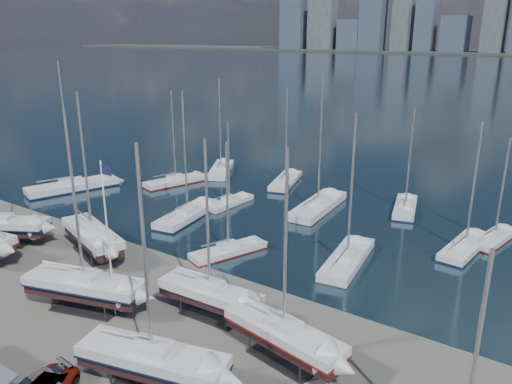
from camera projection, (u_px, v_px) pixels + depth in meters
The scene contains 20 objects.
ground at pixel (119, 310), 40.32m from camera, with size 1400.00×1400.00×0.00m, color #605E59.
sailboat_cradle_0 at pixel (1, 225), 52.45m from camera, with size 9.92×7.14×15.87m.
sailboat_cradle_2 at pixel (92, 235), 49.81m from camera, with size 10.37×5.77×16.29m.
sailboat_cradle_3 at pixel (85, 286), 39.89m from camera, with size 10.42×5.57×16.21m.
sailboat_cradle_4 at pixel (210, 294), 38.85m from camera, with size 8.76×2.80×14.28m.
sailboat_cradle_5 at pixel (153, 360), 30.87m from camera, with size 10.13×4.99×15.78m.
sailboat_cradle_6 at pixel (284, 335), 33.52m from camera, with size 9.47×4.12×14.90m.
sailboat_moored_0 at pixel (73, 188), 70.94m from camera, with size 7.39×13.00×18.75m.
sailboat_moored_1 at pixel (176, 182), 73.79m from camera, with size 5.51×10.01×14.42m.
sailboat_moored_2 at pixel (221, 171), 79.79m from camera, with size 7.50×10.32×15.45m.
sailboat_moored_3 at pixel (188, 216), 60.21m from camera, with size 4.54×10.96×15.90m.
sailboat_moored_4 at pixel (229, 203), 64.73m from camera, with size 2.59×7.71×11.47m.
sailboat_moored_5 at pixel (286, 182), 73.79m from camera, with size 5.43×10.25×14.75m.
sailboat_moored_6 at pixel (228, 252), 50.37m from camera, with size 5.06×8.39×12.13m.
sailboat_moored_7 at pixel (318, 208), 62.94m from camera, with size 4.15×11.92×17.68m.
sailboat_moored_8 at pixel (405, 208), 62.75m from camera, with size 4.71×9.35×13.47m.
sailboat_moored_9 at pixel (347, 261), 48.28m from camera, with size 4.25×10.47×15.35m.
sailboat_moored_10 at pixel (465, 248), 51.21m from camera, with size 3.60×9.58×13.98m.
sailboat_moored_11 at pixel (495, 239), 53.47m from camera, with size 3.80×8.24×11.89m.
flagpole at pixel (108, 230), 37.35m from camera, with size 1.11×0.12×12.65m.
Camera 1 is at (29.12, -33.12, 21.37)m, focal length 35.00 mm.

